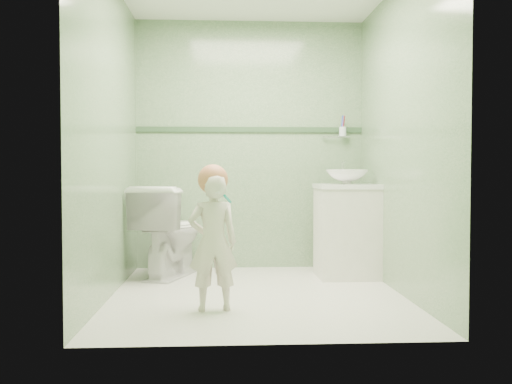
{
  "coord_description": "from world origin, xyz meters",
  "views": [
    {
      "loc": [
        -0.24,
        -4.27,
        0.93
      ],
      "look_at": [
        0.0,
        0.15,
        0.78
      ],
      "focal_mm": 39.71,
      "sensor_mm": 36.0,
      "label": 1
    }
  ],
  "objects": [
    {
      "name": "teal_toothbrush",
      "position": [
        -0.23,
        -0.58,
        0.77
      ],
      "size": [
        0.11,
        0.14,
        0.08
      ],
      "color": "#078E80",
      "rests_on": "toddler"
    },
    {
      "name": "counter",
      "position": [
        0.84,
        0.7,
        0.81
      ],
      "size": [
        0.54,
        0.52,
        0.04
      ],
      "primitive_type": "cube",
      "color": "white",
      "rests_on": "vanity"
    },
    {
      "name": "toddler",
      "position": [
        -0.32,
        -0.47,
        0.46
      ],
      "size": [
        0.36,
        0.27,
        0.92
      ],
      "primitive_type": "imported",
      "rotation": [
        0.0,
        0.0,
        3.28
      ],
      "color": "beige",
      "rests_on": "ground"
    },
    {
      "name": "room_shell",
      "position": [
        0.0,
        0.0,
        1.2
      ],
      "size": [
        2.5,
        2.54,
        2.4
      ],
      "color": "#6A9166",
      "rests_on": "ground"
    },
    {
      "name": "toilet",
      "position": [
        -0.74,
        0.8,
        0.41
      ],
      "size": [
        0.69,
        0.91,
        0.82
      ],
      "primitive_type": "imported",
      "rotation": [
        0.0,
        0.0,
        2.81
      ],
      "color": "white",
      "rests_on": "ground"
    },
    {
      "name": "hair_cap",
      "position": [
        -0.32,
        -0.44,
        0.89
      ],
      "size": [
        0.2,
        0.2,
        0.2
      ],
      "primitive_type": "sphere",
      "color": "#C4724B",
      "rests_on": "toddler"
    },
    {
      "name": "basin",
      "position": [
        0.84,
        0.7,
        0.89
      ],
      "size": [
        0.37,
        0.37,
        0.13
      ],
      "primitive_type": "imported",
      "color": "white",
      "rests_on": "counter"
    },
    {
      "name": "trim_stripe",
      "position": [
        0.0,
        1.24,
        1.35
      ],
      "size": [
        2.2,
        0.02,
        0.05
      ],
      "primitive_type": "cube",
      "color": "#324F32",
      "rests_on": "room_shell"
    },
    {
      "name": "vanity",
      "position": [
        0.84,
        0.7,
        0.4
      ],
      "size": [
        0.52,
        0.5,
        0.8
      ],
      "primitive_type": "cube",
      "color": "silver",
      "rests_on": "ground"
    },
    {
      "name": "cup_holder",
      "position": [
        0.89,
        1.18,
        1.33
      ],
      "size": [
        0.26,
        0.07,
        0.21
      ],
      "color": "silver",
      "rests_on": "room_shell"
    },
    {
      "name": "ground",
      "position": [
        0.0,
        0.0,
        0.0
      ],
      "size": [
        2.5,
        2.5,
        0.0
      ],
      "primitive_type": "plane",
      "color": "white",
      "rests_on": "ground"
    },
    {
      "name": "faucet",
      "position": [
        0.84,
        0.89,
        0.97
      ],
      "size": [
        0.03,
        0.13,
        0.18
      ],
      "color": "silver",
      "rests_on": "counter"
    }
  ]
}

